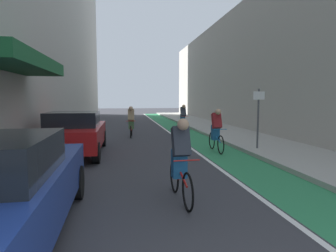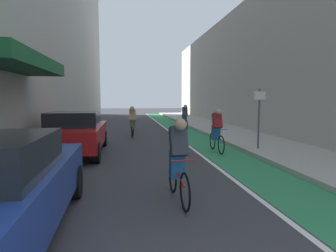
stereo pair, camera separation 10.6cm
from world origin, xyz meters
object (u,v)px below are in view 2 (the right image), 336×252
cyclist_far (185,116)px  street_sign_post (259,113)px  cyclist_trailing (132,122)px  parked_sedan_red (75,133)px  cyclist_lead (178,160)px  cyclist_mid (217,130)px

cyclist_far → street_sign_post: bearing=-81.9°
cyclist_trailing → street_sign_post: 6.69m
parked_sedan_red → cyclist_far: (5.53, 7.38, 0.06)m
cyclist_lead → cyclist_mid: (2.37, 4.85, -0.00)m
cyclist_lead → cyclist_trailing: bearing=94.0°
parked_sedan_red → cyclist_lead: bearing=-61.2°
parked_sedan_red → cyclist_mid: size_ratio=2.46×
cyclist_trailing → cyclist_far: size_ratio=0.98×
parked_sedan_red → street_sign_post: size_ratio=1.93×
parked_sedan_red → cyclist_mid: 5.17m
cyclist_trailing → cyclist_far: (3.40, 3.07, 0.04)m
cyclist_lead → cyclist_far: size_ratio=1.02×
cyclist_lead → cyclist_far: bearing=77.6°
street_sign_post → cyclist_trailing: bearing=133.0°
cyclist_lead → cyclist_mid: cyclist_lead is taller
cyclist_far → street_sign_post: (1.14, -7.94, 0.63)m
cyclist_far → street_sign_post: street_sign_post is taller
cyclist_trailing → street_sign_post: size_ratio=0.76×
cyclist_far → street_sign_post: size_ratio=0.78×
cyclist_mid → cyclist_trailing: 5.46m
cyclist_lead → cyclist_trailing: size_ratio=1.04×
parked_sedan_red → street_sign_post: (6.66, -0.56, 0.69)m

